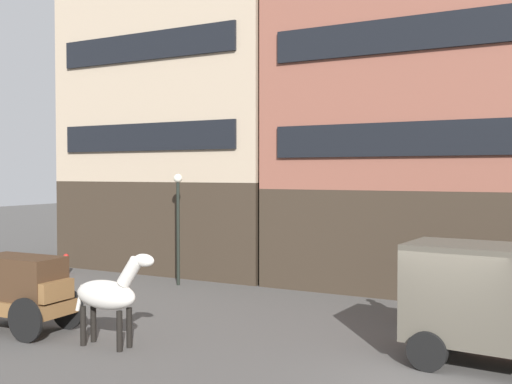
% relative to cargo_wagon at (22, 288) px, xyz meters
% --- Properties ---
extents(ground_plane, '(120.00, 120.00, 0.00)m').
position_rel_cargo_wagon_xyz_m(ground_plane, '(10.32, 1.42, -1.15)').
color(ground_plane, '#4C4947').
extents(building_far_left, '(10.49, 6.14, 15.13)m').
position_rel_cargo_wagon_xyz_m(building_far_left, '(-2.56, 11.20, 6.46)').
color(building_far_left, '#33281E').
rests_on(building_far_left, ground_plane).
extents(building_center_left, '(10.30, 6.14, 14.08)m').
position_rel_cargo_wagon_xyz_m(building_center_left, '(7.49, 11.20, 5.93)').
color(building_center_left, '#33281E').
rests_on(building_center_left, ground_plane).
extents(cargo_wagon, '(2.94, 1.59, 1.98)m').
position_rel_cargo_wagon_xyz_m(cargo_wagon, '(0.00, 0.00, 0.00)').
color(cargo_wagon, brown).
rests_on(cargo_wagon, ground_plane).
extents(draft_horse, '(2.35, 0.65, 2.30)m').
position_rel_cargo_wagon_xyz_m(draft_horse, '(2.95, 0.00, 0.12)').
color(draft_horse, beige).
rests_on(draft_horse, ground_plane).
extents(delivery_truck_far, '(4.46, 2.40, 2.62)m').
position_rel_cargo_wagon_xyz_m(delivery_truck_far, '(11.42, 2.66, 0.28)').
color(delivery_truck_far, black).
rests_on(delivery_truck_far, ground_plane).
extents(pedestrian_officer, '(0.40, 0.40, 1.79)m').
position_rel_cargo_wagon_xyz_m(pedestrian_officer, '(8.75, 5.61, -0.17)').
color(pedestrian_officer, '#38332D').
rests_on(pedestrian_officer, ground_plane).
extents(streetlamp_curbside, '(0.32, 0.32, 4.12)m').
position_rel_cargo_wagon_xyz_m(streetlamp_curbside, '(-0.21, 7.27, 1.52)').
color(streetlamp_curbside, black).
rests_on(streetlamp_curbside, ground_plane).
extents(fire_hydrant_curbside, '(0.24, 0.24, 0.83)m').
position_rel_cargo_wagon_xyz_m(fire_hydrant_curbside, '(-5.74, 7.14, -0.72)').
color(fire_hydrant_curbside, maroon).
rests_on(fire_hydrant_curbside, ground_plane).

